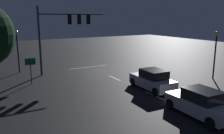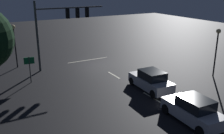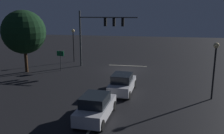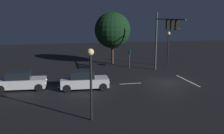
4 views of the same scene
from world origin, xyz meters
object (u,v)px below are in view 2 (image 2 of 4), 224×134
street_lamp_right_kerb (14,38)px  route_sign (29,64)px  car_approaching (151,81)px  car_distant (193,110)px  street_lamp_left_kerb (217,43)px  traffic_signal_assembly (62,21)px

street_lamp_right_kerb → route_sign: size_ratio=1.89×
car_approaching → car_distant: size_ratio=1.00×
car_distant → street_lamp_right_kerb: bearing=-66.4°
car_distant → route_sign: (7.48, -12.29, 0.94)m
car_approaching → street_lamp_left_kerb: street_lamp_left_kerb is taller
street_lamp_right_kerb → route_sign: (-0.22, 5.32, -1.49)m
car_distant → street_lamp_left_kerb: size_ratio=0.96×
traffic_signal_assembly → route_sign: 6.01m
street_lamp_left_kerb → route_sign: bearing=-23.8°
street_lamp_left_kerb → car_approaching: bearing=-2.3°
car_approaching → street_lamp_left_kerb: (-7.38, 0.30, 2.47)m
car_approaching → car_distant: same height
traffic_signal_assembly → street_lamp_left_kerb: (-11.62, 9.87, -1.66)m
route_sign → traffic_signal_assembly: bearing=-145.2°
street_lamp_right_kerb → street_lamp_left_kerb: bearing=142.5°
street_lamp_left_kerb → street_lamp_right_kerb: bearing=-37.5°
street_lamp_left_kerb → street_lamp_right_kerb: size_ratio=1.01×
street_lamp_left_kerb → route_sign: 17.34m
car_distant → street_lamp_right_kerb: (7.70, -17.61, 2.44)m
car_approaching → route_sign: 10.79m
traffic_signal_assembly → route_sign: size_ratio=3.05×
traffic_signal_assembly → street_lamp_left_kerb: traffic_signal_assembly is taller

